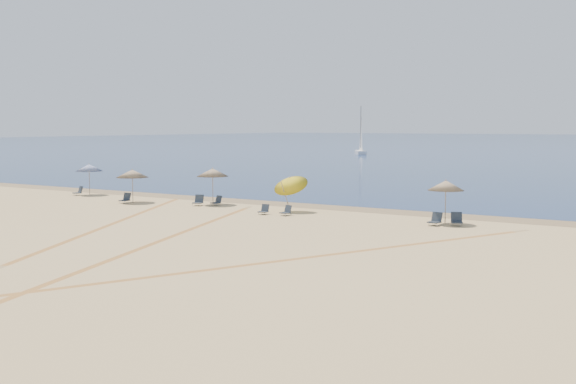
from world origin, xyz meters
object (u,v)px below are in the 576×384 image
object	(u,v)px
umbrella_0	(89,168)
chair_7	(457,220)
umbrella_2	(213,172)
umbrella_3	(290,182)
chair_4	(264,210)
chair_5	(286,211)
chair_0	(79,191)
chair_6	(435,220)
umbrella_4	(446,185)
chair_1	(126,199)
umbrella_1	(132,174)
chair_2	(199,201)
chair_3	(217,201)
sailboat_0	(361,140)

from	to	relation	value
umbrella_0	chair_7	world-z (taller)	umbrella_0
umbrella_2	umbrella_3	distance (m)	6.67
umbrella_3	chair_4	size ratio (longest dim) A/B	4.35
chair_4	chair_5	world-z (taller)	chair_5
chair_0	chair_6	size ratio (longest dim) A/B	1.06
umbrella_4	chair_6	distance (m)	2.04
umbrella_2	chair_1	bearing A→B (deg)	-157.97
umbrella_2	umbrella_4	distance (m)	16.77
umbrella_3	umbrella_1	bearing A→B (deg)	-174.41
chair_4	chair_2	bearing A→B (deg)	163.92
umbrella_4	chair_1	size ratio (longest dim) A/B	3.45
chair_6	chair_7	size ratio (longest dim) A/B	0.90
umbrella_3	chair_2	distance (m)	7.31
umbrella_3	chair_2	bearing A→B (deg)	-178.00
chair_0	chair_1	bearing A→B (deg)	4.08
umbrella_2	umbrella_0	bearing A→B (deg)	178.69
chair_7	chair_3	bearing A→B (deg)	155.25
umbrella_0	umbrella_2	xyz separation A→B (m)	(12.36, -0.28, 0.08)
chair_0	chair_2	distance (m)	12.37
chair_6	umbrella_4	bearing A→B (deg)	83.27
chair_3	sailboat_0	size ratio (longest dim) A/B	0.09
chair_1	chair_2	distance (m)	5.57
umbrella_4	chair_2	xyz separation A→B (m)	(-17.26, -0.16, -1.83)
umbrella_1	chair_5	bearing A→B (deg)	-1.73
sailboat_0	chair_5	bearing A→B (deg)	-99.61
umbrella_3	chair_6	xyz separation A→B (m)	(9.86, -0.94, -1.58)
umbrella_0	chair_5	distance (m)	19.96
chair_5	chair_6	size ratio (longest dim) A/B	0.92
chair_7	umbrella_4	bearing A→B (deg)	137.09
chair_5	chair_7	size ratio (longest dim) A/B	0.83
umbrella_2	chair_6	distance (m)	16.68
umbrella_0	chair_1	world-z (taller)	umbrella_0
chair_0	chair_7	world-z (taller)	chair_7
chair_0	chair_1	distance (m)	7.25
umbrella_4	chair_1	world-z (taller)	umbrella_4
chair_6	chair_3	bearing A→B (deg)	-174.53
chair_3	umbrella_2	bearing A→B (deg)	168.67
umbrella_0	chair_0	size ratio (longest dim) A/B	2.94
sailboat_0	umbrella_4	bearing A→B (deg)	-93.88
chair_5	umbrella_3	bearing A→B (deg)	130.05
chair_0	chair_3	world-z (taller)	chair_0
chair_2	chair_5	bearing A→B (deg)	-27.56
umbrella_3	chair_7	bearing A→B (deg)	-1.97
umbrella_1	chair_5	xyz separation A→B (m)	(13.00, -0.39, -1.78)
umbrella_0	chair_1	xyz separation A→B (m)	(6.47, -2.67, -1.83)
umbrella_0	chair_1	bearing A→B (deg)	-22.39
umbrella_0	umbrella_2	size ratio (longest dim) A/B	0.97
chair_1	chair_5	bearing A→B (deg)	-3.08
umbrella_3	chair_5	distance (m)	2.38
chair_3	chair_6	size ratio (longest dim) A/B	0.98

